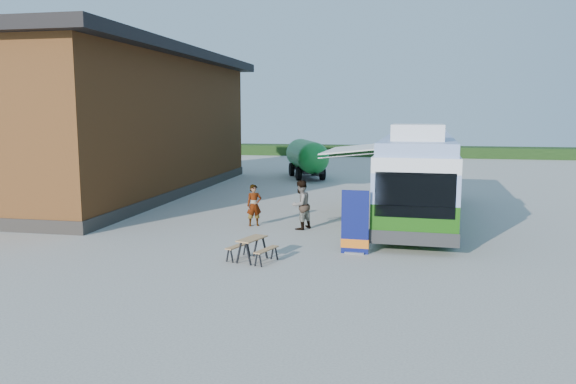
% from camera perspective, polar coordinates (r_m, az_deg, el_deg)
% --- Properties ---
extents(ground, '(100.00, 100.00, 0.00)m').
position_cam_1_polar(ground, '(18.52, -2.65, -5.30)').
color(ground, '#BCB7AD').
rests_on(ground, ground).
extents(barn, '(9.60, 21.20, 7.50)m').
position_cam_1_polar(barn, '(31.26, -17.13, 6.49)').
color(barn, brown).
rests_on(barn, ground).
extents(hedge, '(40.00, 3.00, 1.00)m').
position_cam_1_polar(hedge, '(55.70, 15.19, 3.96)').
color(hedge, '#264419').
rests_on(hedge, ground).
extents(bus, '(3.18, 12.77, 3.90)m').
position_cam_1_polar(bus, '(23.26, 13.06, 1.91)').
color(bus, '#286510').
rests_on(bus, ground).
extents(awning, '(2.91, 4.52, 0.53)m').
position_cam_1_polar(awning, '(23.06, 7.73, 4.43)').
color(awning, white).
rests_on(awning, ground).
extents(banner, '(0.86, 0.20, 1.97)m').
position_cam_1_polar(banner, '(17.20, 6.81, -3.66)').
color(banner, '#0B1255').
rests_on(banner, ground).
extents(picnic_table, '(1.46, 1.38, 0.68)m').
position_cam_1_polar(picnic_table, '(16.37, -3.67, -5.28)').
color(picnic_table, tan).
rests_on(picnic_table, ground).
extents(person_a, '(0.69, 0.61, 1.59)m').
position_cam_1_polar(person_a, '(21.29, -3.46, -1.36)').
color(person_a, '#999999').
rests_on(person_a, ground).
extents(person_b, '(1.04, 1.11, 1.82)m').
position_cam_1_polar(person_b, '(20.64, 1.29, -1.32)').
color(person_b, '#999999').
rests_on(person_b, ground).
extents(slurry_tanker, '(3.52, 6.31, 2.46)m').
position_cam_1_polar(slurry_tanker, '(36.74, 1.90, 3.64)').
color(slurry_tanker, '#188731').
rests_on(slurry_tanker, ground).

